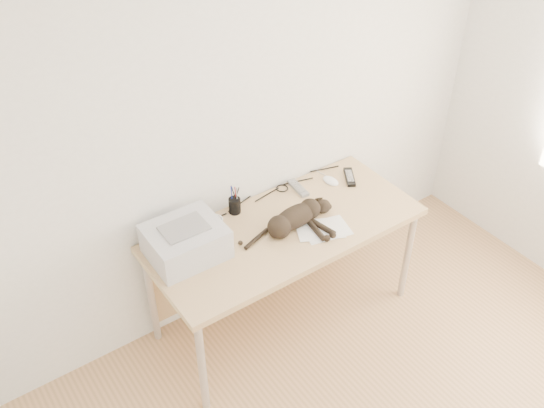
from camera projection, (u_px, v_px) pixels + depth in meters
wall_back at (249, 116)px, 3.36m from camera, size 3.50×0.00×3.50m
desk at (276, 237)px, 3.61m from camera, size 1.60×0.70×0.74m
printer at (186, 241)px, 3.23m from camera, size 0.40×0.34×0.19m
papers at (323, 229)px, 3.45m from camera, size 0.34×0.28×0.01m
cat at (294, 219)px, 3.43m from camera, size 0.61×0.28×0.14m
mug at (215, 225)px, 3.41m from camera, size 0.14×0.14×0.09m
pen_cup at (235, 205)px, 3.55m from camera, size 0.07×0.07×0.18m
remote_grey at (298, 188)px, 3.75m from camera, size 0.07×0.19×0.02m
remote_black at (350, 177)px, 3.84m from camera, size 0.15×0.19×0.02m
mouse at (331, 179)px, 3.81m from camera, size 0.08×0.13×0.04m
cable_tangle at (255, 199)px, 3.66m from camera, size 1.36×0.08×0.01m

